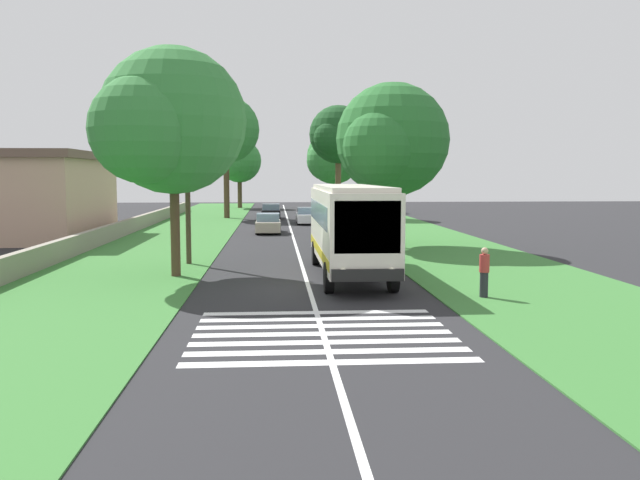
# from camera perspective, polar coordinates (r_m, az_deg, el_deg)

# --- Properties ---
(ground) EXTENTS (160.00, 160.00, 0.00)m
(ground) POSITION_cam_1_polar(r_m,az_deg,el_deg) (24.07, -0.90, -4.34)
(ground) COLOR #262628
(grass_verge_left) EXTENTS (120.00, 8.00, 0.04)m
(grass_verge_left) POSITION_cam_1_polar(r_m,az_deg,el_deg) (39.51, -14.05, -0.59)
(grass_verge_left) COLOR #387533
(grass_verge_left) RESTS_ON ground
(grass_verge_right) EXTENTS (120.00, 8.00, 0.04)m
(grass_verge_right) POSITION_cam_1_polar(r_m,az_deg,el_deg) (40.03, 9.74, -0.43)
(grass_verge_right) COLOR #387533
(grass_verge_right) RESTS_ON ground
(centre_line) EXTENTS (110.00, 0.16, 0.01)m
(centre_line) POSITION_cam_1_polar(r_m,az_deg,el_deg) (38.91, -2.08, -0.54)
(centre_line) COLOR silver
(centre_line) RESTS_ON ground
(coach_bus) EXTENTS (11.16, 2.62, 3.73)m
(coach_bus) POSITION_cam_1_polar(r_m,az_deg,el_deg) (27.28, 2.49, 1.37)
(coach_bus) COLOR silver
(coach_bus) RESTS_ON ground
(zebra_crossing) EXTENTS (5.85, 6.80, 0.01)m
(zebra_crossing) POSITION_cam_1_polar(r_m,az_deg,el_deg) (17.58, 0.26, -8.05)
(zebra_crossing) COLOR silver
(zebra_crossing) RESTS_ON ground
(trailing_car_0) EXTENTS (4.30, 1.78, 1.43)m
(trailing_car_0) POSITION_cam_1_polar(r_m,az_deg,el_deg) (48.00, -4.47, 1.39)
(trailing_car_0) COLOR #B7A893
(trailing_car_0) RESTS_ON ground
(trailing_car_1) EXTENTS (4.30, 1.78, 1.43)m
(trailing_car_1) POSITION_cam_1_polar(r_m,az_deg,el_deg) (56.95, -1.13, 2.06)
(trailing_car_1) COLOR silver
(trailing_car_1) RESTS_ON ground
(trailing_car_2) EXTENTS (4.30, 1.78, 1.43)m
(trailing_car_2) POSITION_cam_1_polar(r_m,az_deg,el_deg) (64.03, -4.23, 2.43)
(trailing_car_2) COLOR black
(trailing_car_2) RESTS_ON ground
(roadside_tree_left_0) EXTENTS (7.43, 6.44, 11.73)m
(roadside_tree_left_0) POSITION_cam_1_polar(r_m,az_deg,el_deg) (65.34, -8.19, 9.22)
(roadside_tree_left_0) COLOR #4C3826
(roadside_tree_left_0) RESTS_ON grass_verge_left
(roadside_tree_left_1) EXTENTS (7.08, 5.91, 9.24)m
(roadside_tree_left_1) POSITION_cam_1_polar(r_m,az_deg,el_deg) (27.59, -12.95, 9.63)
(roadside_tree_left_1) COLOR #4C3826
(roadside_tree_left_1) RESTS_ON grass_verge_left
(roadside_tree_left_2) EXTENTS (6.49, 5.53, 8.74)m
(roadside_tree_left_2) POSITION_cam_1_polar(r_m,az_deg,el_deg) (85.42, -7.03, 6.67)
(roadside_tree_left_2) COLOR #4C3826
(roadside_tree_left_2) RESTS_ON grass_verge_left
(roadside_tree_right_0) EXTENTS (6.68, 5.70, 10.96)m
(roadside_tree_right_0) POSITION_cam_1_polar(r_m,az_deg,el_deg) (65.93, 1.47, 8.90)
(roadside_tree_right_0) COLOR brown
(roadside_tree_right_0) RESTS_ON grass_verge_right
(roadside_tree_right_1) EXTENTS (7.82, 6.42, 9.33)m
(roadside_tree_right_1) POSITION_cam_1_polar(r_m,az_deg,el_deg) (38.24, 5.97, 8.28)
(roadside_tree_right_1) COLOR #4C3826
(roadside_tree_right_1) RESTS_ON grass_verge_right
(roadside_tree_right_2) EXTENTS (7.75, 6.46, 9.46)m
(roadside_tree_right_2) POSITION_cam_1_polar(r_m,az_deg,el_deg) (77.82, 1.05, 7.02)
(roadside_tree_right_2) COLOR brown
(roadside_tree_right_2) RESTS_ON grass_verge_right
(utility_pole) EXTENTS (0.24, 1.40, 8.13)m
(utility_pole) POSITION_cam_1_polar(r_m,az_deg,el_deg) (31.35, -11.33, 5.65)
(utility_pole) COLOR #473828
(utility_pole) RESTS_ON grass_verge_left
(roadside_wall) EXTENTS (70.00, 0.40, 1.02)m
(roadside_wall) POSITION_cam_1_polar(r_m,az_deg,el_deg) (45.03, -17.22, 0.74)
(roadside_wall) COLOR gray
(roadside_wall) RESTS_ON grass_verge_left
(roadside_building) EXTENTS (12.94, 9.43, 5.68)m
(roadside_building) POSITION_cam_1_polar(r_m,az_deg,el_deg) (47.95, -23.89, 3.56)
(roadside_building) COLOR tan
(roadside_building) RESTS_ON ground
(pedestrian) EXTENTS (0.34, 0.34, 1.69)m
(pedestrian) POSITION_cam_1_polar(r_m,az_deg,el_deg) (23.07, 13.93, -2.66)
(pedestrian) COLOR #26262D
(pedestrian) RESTS_ON grass_verge_right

